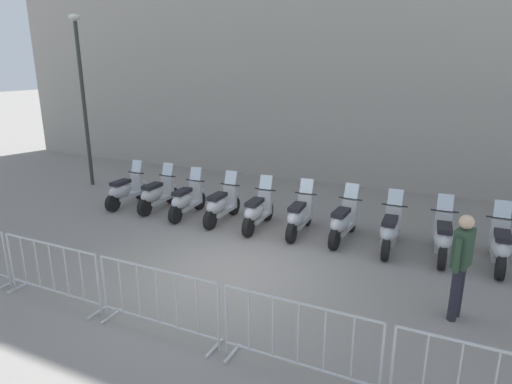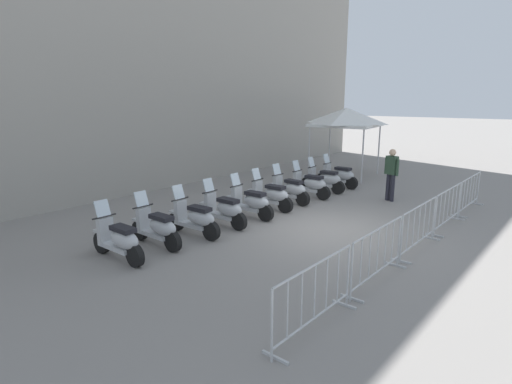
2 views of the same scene
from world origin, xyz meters
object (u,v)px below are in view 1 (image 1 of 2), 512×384
Objects in this scene: motorcycle_5 at (299,216)px; motorcycle_6 at (343,222)px; street_lamp at (82,85)px; motorcycle_4 at (257,211)px; motorcycle_3 at (221,205)px; motorcycle_9 at (500,246)px; motorcycle_1 at (157,195)px; barrier_segment_1 at (52,273)px; barrier_segment_2 at (158,302)px; officer_near_row_end at (461,261)px; motorcycle_8 at (443,238)px; barrier_segment_3 at (298,340)px; motorcycle_0 at (125,191)px; motorcycle_2 at (186,200)px; motorcycle_7 at (390,231)px.

motorcycle_5 and motorcycle_6 have the same top height.
motorcycle_4 is at bearing -20.44° from street_lamp.
motorcycle_3 is 6.29m from motorcycle_9.
street_lamp is at bearing 152.20° from motorcycle_1.
motorcycle_5 is 0.83× the size of barrier_segment_1.
officer_near_row_end reaches higher than barrier_segment_2.
barrier_segment_2 is at bearing -144.01° from motorcycle_9.
motorcycle_3 is 0.32× the size of street_lamp.
motorcycle_8 reaches higher than barrier_segment_3.
motorcycle_0 is at bearing 171.96° from motorcycle_6.
officer_near_row_end is at bearing -53.09° from motorcycle_6.
barrier_segment_2 is (-5.37, -3.90, 0.07)m from motorcycle_9.
motorcycle_3 is 5.25m from motorcycle_8.
motorcycle_2 is 1.00× the size of motorcycle_7.
motorcycle_3 is 4.66m from barrier_segment_1.
barrier_segment_1 is at bearing 171.32° from barrier_segment_3.
motorcycle_7 is at bearing -8.67° from motorcycle_3.
motorcycle_9 is at bearing -8.98° from motorcycle_1.
motorcycle_3 is at bearing 120.48° from barrier_segment_3.
street_lamp reaches higher than motorcycle_0.
motorcycle_2 is 2.10m from motorcycle_4.
motorcycle_1 is at bearing -4.40° from motorcycle_0.
motorcycle_6 is at bearing -16.96° from street_lamp.
barrier_segment_3 is at bearing -104.10° from motorcycle_7.
barrier_segment_1 is at bearing -106.25° from motorcycle_3.
motorcycle_3 is 5.95m from barrier_segment_3.
motorcycle_5 is at bearing 100.90° from barrier_segment_3.
motorcycle_7 is at bearing 75.90° from barrier_segment_3.
street_lamp is (-4.27, 6.73, 2.79)m from barrier_segment_1.
motorcycle_1 is 7.35m from motorcycle_8.
motorcycle_6 is 4.96m from barrier_segment_2.
motorcycle_6 is at bearing -7.14° from motorcycle_2.
motorcycle_4 is (1.03, -0.20, 0.00)m from motorcycle_3.
motorcycle_6 and motorcycle_8 have the same top height.
motorcycle_9 is 0.83× the size of barrier_segment_2.
motorcycle_4 is 1.00× the size of officer_near_row_end.
motorcycle_7 is 1.05m from motorcycle_8.
motorcycle_7 is 1.00× the size of motorcycle_9.
motorcycle_8 is 5.94m from barrier_segment_2.
motorcycle_6 is 3.42m from officer_near_row_end.
motorcycle_9 is 8.33m from barrier_segment_1.
officer_near_row_end reaches higher than motorcycle_2.
barrier_segment_3 is at bearing -91.19° from motorcycle_6.
motorcycle_5 is (2.08, -0.27, 0.00)m from motorcycle_3.
barrier_segment_1 is at bearing -144.86° from motorcycle_7.
motorcycle_4 is 7.61m from street_lamp.
motorcycle_2 is 0.83× the size of barrier_segment_2.
barrier_segment_3 is (3.02, -5.13, 0.07)m from motorcycle_3.
motorcycle_8 is at bearing -8.47° from motorcycle_0.
motorcycle_8 is (5.19, -0.75, 0.00)m from motorcycle_3.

